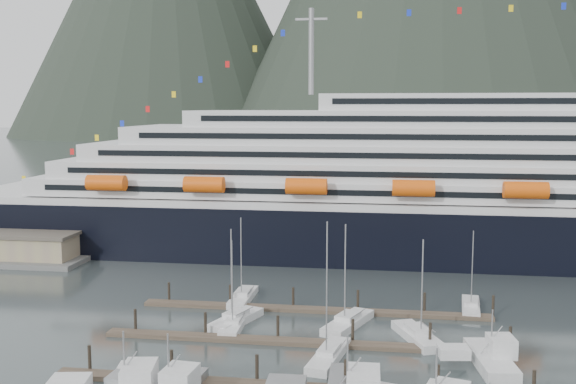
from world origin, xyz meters
name	(u,v)px	position (x,y,z in m)	size (l,w,h in m)	color
ground	(342,356)	(0.00, 0.00, 0.00)	(1600.00, 1600.00, 0.00)	#404B4B
cruise_ship	(526,194)	(30.03, 54.94, 12.04)	(210.00, 30.40, 50.30)	black
dock_mid	(302,342)	(-4.93, 3.05, 0.31)	(48.18, 2.28, 3.20)	#41352A
dock_far	(314,309)	(-4.93, 16.05, 0.31)	(48.18, 2.28, 3.20)	#41352A
sailboat_a	(236,320)	(-14.41, 9.39, 0.43)	(5.82, 9.96, 13.11)	silver
sailboat_b	(234,325)	(-14.23, 7.53, 0.40)	(2.63, 9.07, 11.95)	silver
sailboat_c	(348,323)	(0.07, 10.29, 0.44)	(6.43, 10.83, 14.00)	silver
sailboat_d	(329,356)	(-1.34, -1.48, 0.43)	(4.36, 10.91, 16.20)	silver
sailboat_e	(243,298)	(-15.77, 19.88, 0.41)	(2.62, 9.91, 12.80)	silver
sailboat_g	(471,307)	(16.47, 19.99, 0.39)	(3.19, 9.49, 11.67)	silver
sailboat_h	(417,337)	(8.66, 6.52, 0.43)	(6.30, 10.17, 13.05)	silver
trawler_e	(490,358)	(16.09, -0.61, 0.89)	(8.40, 11.01, 6.91)	silver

